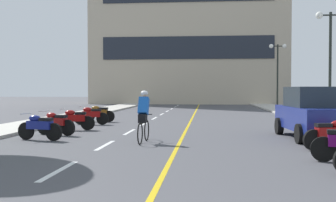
# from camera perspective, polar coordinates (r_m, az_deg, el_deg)

# --- Properties ---
(ground_plane) EXTENTS (140.00, 140.00, 0.00)m
(ground_plane) POSITION_cam_1_polar(r_m,az_deg,el_deg) (23.49, 2.65, -2.61)
(ground_plane) COLOR #47474C
(curb_left) EXTENTS (2.40, 72.00, 0.12)m
(curb_left) POSITION_cam_1_polar(r_m,az_deg,el_deg) (27.73, -12.08, -1.87)
(curb_left) COLOR #B7B2A8
(curb_left) RESTS_ON ground
(curb_right) EXTENTS (2.40, 72.00, 0.12)m
(curb_right) POSITION_cam_1_polar(r_m,az_deg,el_deg) (27.14, 18.34, -1.99)
(curb_right) COLOR #B7B2A8
(curb_right) RESTS_ON ground
(lane_dash_1) EXTENTS (0.14, 2.20, 0.01)m
(lane_dash_1) POSITION_cam_1_polar(r_m,az_deg,el_deg) (9.13, -14.93, -9.33)
(lane_dash_1) COLOR silver
(lane_dash_1) RESTS_ON ground
(lane_dash_2) EXTENTS (0.14, 2.20, 0.01)m
(lane_dash_2) POSITION_cam_1_polar(r_m,az_deg,el_deg) (12.90, -8.71, -6.08)
(lane_dash_2) COLOR silver
(lane_dash_2) RESTS_ON ground
(lane_dash_3) EXTENTS (0.14, 2.20, 0.01)m
(lane_dash_3) POSITION_cam_1_polar(r_m,az_deg,el_deg) (16.78, -5.37, -4.29)
(lane_dash_3) COLOR silver
(lane_dash_3) RESTS_ON ground
(lane_dash_4) EXTENTS (0.14, 2.20, 0.01)m
(lane_dash_4) POSITION_cam_1_polar(r_m,az_deg,el_deg) (20.71, -3.30, -3.17)
(lane_dash_4) COLOR silver
(lane_dash_4) RESTS_ON ground
(lane_dash_5) EXTENTS (0.14, 2.20, 0.01)m
(lane_dash_5) POSITION_cam_1_polar(r_m,az_deg,el_deg) (24.66, -1.89, -2.40)
(lane_dash_5) COLOR silver
(lane_dash_5) RESTS_ON ground
(lane_dash_6) EXTENTS (0.14, 2.20, 0.01)m
(lane_dash_6) POSITION_cam_1_polar(r_m,az_deg,el_deg) (28.62, -0.87, -1.84)
(lane_dash_6) COLOR silver
(lane_dash_6) RESTS_ON ground
(lane_dash_7) EXTENTS (0.14, 2.20, 0.01)m
(lane_dash_7) POSITION_cam_1_polar(r_m,az_deg,el_deg) (32.60, -0.10, -1.42)
(lane_dash_7) COLOR silver
(lane_dash_7) RESTS_ON ground
(lane_dash_8) EXTENTS (0.14, 2.20, 0.01)m
(lane_dash_8) POSITION_cam_1_polar(r_m,az_deg,el_deg) (36.58, 0.50, -1.09)
(lane_dash_8) COLOR silver
(lane_dash_8) RESTS_ON ground
(lane_dash_9) EXTENTS (0.14, 2.20, 0.01)m
(lane_dash_9) POSITION_cam_1_polar(r_m,az_deg,el_deg) (40.56, 0.98, -0.83)
(lane_dash_9) COLOR silver
(lane_dash_9) RESTS_ON ground
(lane_dash_10) EXTENTS (0.14, 2.20, 0.01)m
(lane_dash_10) POSITION_cam_1_polar(r_m,az_deg,el_deg) (44.54, 1.38, -0.61)
(lane_dash_10) COLOR silver
(lane_dash_10) RESTS_ON ground
(lane_dash_11) EXTENTS (0.14, 2.20, 0.01)m
(lane_dash_11) POSITION_cam_1_polar(r_m,az_deg,el_deg) (48.53, 1.71, -0.43)
(lane_dash_11) COLOR silver
(lane_dash_11) RESTS_ON ground
(centre_line_yellow) EXTENTS (0.12, 66.00, 0.01)m
(centre_line_yellow) POSITION_cam_1_polar(r_m,az_deg,el_deg) (26.47, 3.50, -2.13)
(centre_line_yellow) COLOR gold
(centre_line_yellow) RESTS_ON ground
(office_building) EXTENTS (23.46, 9.29, 21.81)m
(office_building) POSITION_cam_1_polar(r_m,az_deg,el_deg) (52.84, 2.93, 11.60)
(office_building) COLOR #BCAD93
(office_building) RESTS_ON ground
(street_lamp_mid) EXTENTS (1.46, 0.36, 5.51)m
(street_lamp_mid) POSITION_cam_1_polar(r_m,az_deg,el_deg) (22.31, 21.59, 7.63)
(street_lamp_mid) COLOR black
(street_lamp_mid) RESTS_ON curb_right
(street_lamp_far) EXTENTS (1.46, 0.36, 5.49)m
(street_lamp_far) POSITION_cam_1_polar(r_m,az_deg,el_deg) (36.49, 14.96, 5.28)
(street_lamp_far) COLOR black
(street_lamp_far) RESTS_ON curb_right
(parked_car_near) EXTENTS (2.13, 4.30, 1.82)m
(parked_car_near) POSITION_cam_1_polar(r_m,az_deg,el_deg) (15.26, 19.49, -1.53)
(parked_car_near) COLOR black
(parked_car_near) RESTS_ON ground
(motorcycle_3) EXTENTS (1.68, 0.67, 0.92)m
(motorcycle_3) POSITION_cam_1_polar(r_m,az_deg,el_deg) (12.58, 21.79, -4.22)
(motorcycle_3) COLOR black
(motorcycle_3) RESTS_ON ground
(motorcycle_4) EXTENTS (1.68, 0.65, 0.92)m
(motorcycle_4) POSITION_cam_1_polar(r_m,az_deg,el_deg) (14.65, -17.40, -3.38)
(motorcycle_4) COLOR black
(motorcycle_4) RESTS_ON ground
(motorcycle_5) EXTENTS (1.65, 0.76, 0.92)m
(motorcycle_5) POSITION_cam_1_polar(r_m,az_deg,el_deg) (16.11, -15.34, -2.91)
(motorcycle_5) COLOR black
(motorcycle_5) RESTS_ON ground
(motorcycle_6) EXTENTS (1.70, 0.60, 0.92)m
(motorcycle_6) POSITION_cam_1_polar(r_m,az_deg,el_deg) (17.88, -12.84, -2.45)
(motorcycle_6) COLOR black
(motorcycle_6) RESTS_ON ground
(motorcycle_7) EXTENTS (1.70, 0.60, 0.92)m
(motorcycle_7) POSITION_cam_1_polar(r_m,az_deg,el_deg) (20.50, -10.61, -1.93)
(motorcycle_7) COLOR black
(motorcycle_7) RESTS_ON ground
(motorcycle_8) EXTENTS (1.70, 0.60, 0.92)m
(motorcycle_8) POSITION_cam_1_polar(r_m,az_deg,el_deg) (22.20, -9.57, -1.65)
(motorcycle_8) COLOR black
(motorcycle_8) RESTS_ON ground
(cyclist_rider) EXTENTS (0.42, 1.77, 1.71)m
(cyclist_rider) POSITION_cam_1_polar(r_m,az_deg,el_deg) (13.44, -3.42, -1.97)
(cyclist_rider) COLOR black
(cyclist_rider) RESTS_ON ground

